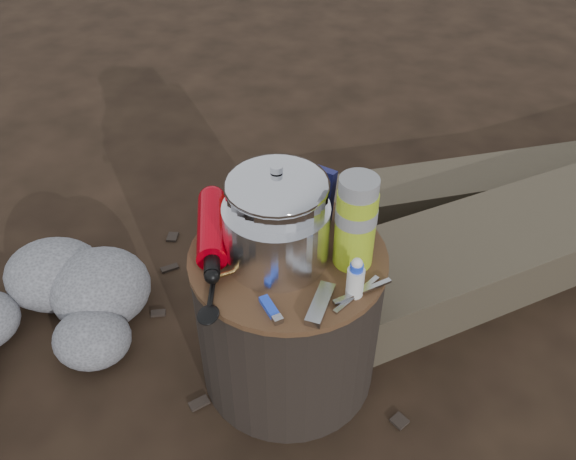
% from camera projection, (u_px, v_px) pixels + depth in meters
% --- Properties ---
extents(ground, '(60.00, 60.00, 0.00)m').
position_uv_depth(ground, '(288.00, 368.00, 1.58)').
color(ground, black).
rests_on(ground, ground).
extents(stump, '(0.44, 0.44, 0.41)m').
position_uv_depth(stump, '(288.00, 316.00, 1.45)').
color(stump, black).
rests_on(stump, ground).
extents(log_main, '(1.80, 1.48, 0.17)m').
position_uv_depth(log_main, '(559.00, 227.00, 1.90)').
color(log_main, '#433A2C').
rests_on(log_main, ground).
extents(log_small, '(1.14, 0.70, 0.10)m').
position_uv_depth(log_small, '(473.00, 184.00, 2.14)').
color(log_small, '#433A2C').
rests_on(log_small, ground).
extents(foil_windscreen, '(0.23, 0.23, 0.14)m').
position_uv_depth(foil_windscreen, '(277.00, 232.00, 1.27)').
color(foil_windscreen, silver).
rests_on(foil_windscreen, stump).
extents(camping_pot, '(0.21, 0.21, 0.21)m').
position_uv_depth(camping_pot, '(277.00, 213.00, 1.26)').
color(camping_pot, silver).
rests_on(camping_pot, stump).
extents(fuel_bottle, '(0.15, 0.29, 0.07)m').
position_uv_depth(fuel_bottle, '(212.00, 228.00, 1.34)').
color(fuel_bottle, '#C0000F').
rests_on(fuel_bottle, stump).
extents(thermos, '(0.09, 0.09, 0.22)m').
position_uv_depth(thermos, '(356.00, 223.00, 1.24)').
color(thermos, '#A0BE1F').
rests_on(thermos, stump).
extents(travel_mug, '(0.08, 0.08, 0.12)m').
position_uv_depth(travel_mug, '(357.00, 206.00, 1.36)').
color(travel_mug, black).
rests_on(travel_mug, stump).
extents(stuff_sack, '(0.15, 0.12, 0.10)m').
position_uv_depth(stuff_sack, '(261.00, 193.00, 1.41)').
color(stuff_sack, gold).
rests_on(stuff_sack, stump).
extents(food_pouch, '(0.11, 0.06, 0.13)m').
position_uv_depth(food_pouch, '(313.00, 191.00, 1.39)').
color(food_pouch, navy).
rests_on(food_pouch, stump).
extents(lighter, '(0.06, 0.07, 0.01)m').
position_uv_depth(lighter, '(269.00, 307.00, 1.19)').
color(lighter, blue).
rests_on(lighter, stump).
extents(multitool, '(0.05, 0.12, 0.02)m').
position_uv_depth(multitool, '(320.00, 304.00, 1.20)').
color(multitool, '#A0A0A4').
rests_on(multitool, stump).
extents(pot_grabber, '(0.12, 0.13, 0.01)m').
position_uv_depth(pot_grabber, '(357.00, 293.00, 1.22)').
color(pot_grabber, '#A0A0A4').
rests_on(pot_grabber, stump).
extents(spork, '(0.07, 0.18, 0.01)m').
position_uv_depth(spork, '(212.00, 286.00, 1.24)').
color(spork, black).
rests_on(spork, stump).
extents(squeeze_bottle, '(0.04, 0.04, 0.09)m').
position_uv_depth(squeeze_bottle, '(356.00, 279.00, 1.20)').
color(squeeze_bottle, white).
rests_on(squeeze_bottle, stump).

